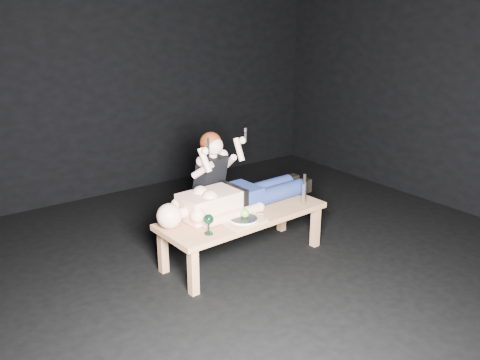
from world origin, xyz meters
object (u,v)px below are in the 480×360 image
at_px(table, 243,236).
at_px(goblet, 209,224).
at_px(serving_tray, 244,221).
at_px(carving_knife, 304,189).
at_px(lying_man, 239,194).
at_px(kneeling_woman, 205,185).

relative_size(table, goblet, 9.07).
bearing_deg(goblet, serving_tray, 3.67).
height_order(table, goblet, goblet).
xyz_separation_m(table, carving_knife, (0.58, -0.16, 0.38)).
xyz_separation_m(serving_tray, carving_knife, (0.71, 0.01, 0.14)).
height_order(lying_man, carving_knife, carving_knife).
relative_size(lying_man, goblet, 9.45).
height_order(kneeling_woman, goblet, kneeling_woman).
xyz_separation_m(table, kneeling_woman, (-0.06, 0.54, 0.35)).
bearing_deg(table, serving_tray, -128.00).
xyz_separation_m(lying_man, carving_knife, (0.54, -0.29, 0.01)).
xyz_separation_m(serving_tray, goblet, (-0.37, -0.02, 0.08)).
bearing_deg(carving_knife, serving_tray, 178.12).
bearing_deg(kneeling_woman, carving_knife, -60.64).
bearing_deg(serving_tray, lying_man, 61.05).
distance_m(table, serving_tray, 0.32).
bearing_deg(lying_man, table, -112.01).
xyz_separation_m(table, serving_tray, (-0.12, -0.17, 0.24)).
height_order(lying_man, serving_tray, lying_man).
bearing_deg(serving_tray, goblet, -176.33).
relative_size(table, lying_man, 0.96).
xyz_separation_m(table, lying_man, (0.04, 0.13, 0.36)).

